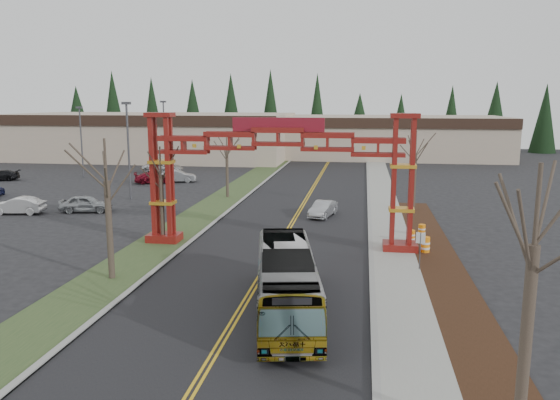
% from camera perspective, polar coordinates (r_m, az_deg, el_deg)
% --- Properties ---
extents(ground, '(200.00, 200.00, 0.00)m').
position_cam_1_polar(ground, '(20.38, -8.44, -18.12)').
color(ground, black).
rests_on(ground, ground).
extents(road, '(12.00, 110.00, 0.02)m').
position_cam_1_polar(road, '(43.52, 1.25, -2.48)').
color(road, black).
rests_on(road, ground).
extents(lane_line_left, '(0.12, 100.00, 0.01)m').
position_cam_1_polar(lane_line_left, '(43.53, 1.09, -2.46)').
color(lane_line_left, gold).
rests_on(lane_line_left, road).
extents(lane_line_right, '(0.12, 100.00, 0.01)m').
position_cam_1_polar(lane_line_right, '(43.50, 1.40, -2.47)').
color(lane_line_right, gold).
rests_on(lane_line_right, road).
extents(curb_right, '(0.30, 110.00, 0.15)m').
position_cam_1_polar(curb_right, '(43.16, 9.38, -2.64)').
color(curb_right, gray).
rests_on(curb_right, ground).
extents(sidewalk_right, '(2.60, 110.00, 0.14)m').
position_cam_1_polar(sidewalk_right, '(43.20, 11.30, -2.69)').
color(sidewalk_right, gray).
rests_on(sidewalk_right, ground).
extents(landscape_strip, '(2.60, 50.00, 0.12)m').
position_cam_1_polar(landscape_strip, '(29.11, 17.75, -9.45)').
color(landscape_strip, black).
rests_on(landscape_strip, ground).
extents(grass_median, '(4.00, 110.00, 0.08)m').
position_cam_1_polar(grass_median, '(45.22, -8.86, -2.08)').
color(grass_median, '#2F4723').
rests_on(grass_median, ground).
extents(curb_left, '(0.30, 110.00, 0.15)m').
position_cam_1_polar(curb_left, '(44.70, -6.60, -2.12)').
color(curb_left, gray).
rests_on(curb_left, ground).
extents(gateway_arch, '(18.20, 1.60, 8.90)m').
position_cam_1_polar(gateway_arch, '(35.69, -0.19, 4.41)').
color(gateway_arch, '#670F0D').
rests_on(gateway_arch, ground).
extents(retail_building_west, '(46.00, 22.30, 7.50)m').
position_cam_1_polar(retail_building_west, '(96.02, -13.08, 6.55)').
color(retail_building_west, '#B9A48D').
rests_on(retail_building_west, ground).
extents(retail_building_east, '(38.00, 20.30, 7.00)m').
position_cam_1_polar(retail_building_east, '(97.33, 11.43, 6.52)').
color(retail_building_east, '#B9A48D').
rests_on(retail_building_east, ground).
extents(conifer_treeline, '(116.10, 5.60, 13.00)m').
position_cam_1_polar(conifer_treeline, '(109.24, 6.03, 8.62)').
color(conifer_treeline, black).
rests_on(conifer_treeline, ground).
extents(transit_bus, '(4.43, 11.13, 3.02)m').
position_cam_1_polar(transit_bus, '(25.20, 0.66, -8.55)').
color(transit_bus, '#B3B7BB').
rests_on(transit_bus, ground).
extents(silver_sedan, '(2.34, 4.27, 1.33)m').
position_cam_1_polar(silver_sedan, '(46.16, 4.51, -0.94)').
color(silver_sedan, '#A5A8AD').
rests_on(silver_sedan, ground).
extents(parked_car_near_a, '(4.71, 2.61, 1.52)m').
position_cam_1_polar(parked_car_near_a, '(50.86, -19.63, -0.35)').
color(parked_car_near_a, '#A3A8AB').
rests_on(parked_car_near_a, ground).
extents(parked_car_near_b, '(4.65, 2.19, 1.47)m').
position_cam_1_polar(parked_car_near_b, '(52.28, -25.70, -0.53)').
color(parked_car_near_b, silver).
rests_on(parked_car_near_b, ground).
extents(parked_car_mid_a, '(4.97, 3.43, 1.34)m').
position_cam_1_polar(parked_car_mid_a, '(66.43, -13.02, 2.29)').
color(parked_car_mid_a, maroon).
rests_on(parked_car_mid_a, ground).
extents(parked_car_far_a, '(4.65, 2.55, 1.45)m').
position_cam_1_polar(parked_car_far_a, '(66.68, -10.68, 2.46)').
color(parked_car_far_a, '#9B9EA2').
rests_on(parked_car_far_a, ground).
extents(parked_car_far_b, '(5.73, 3.16, 1.52)m').
position_cam_1_polar(parked_car_far_b, '(75.45, -12.12, 3.33)').
color(parked_car_far_b, beige).
rests_on(parked_car_far_b, ground).
extents(parked_car_far_c, '(4.72, 3.15, 1.27)m').
position_cam_1_polar(parked_car_far_c, '(75.23, -27.19, 2.30)').
color(parked_car_far_c, black).
rests_on(parked_car_far_c, ground).
extents(bare_tree_median_near, '(3.43, 3.43, 7.73)m').
position_cam_1_polar(bare_tree_median_near, '(30.48, -17.67, 1.86)').
color(bare_tree_median_near, '#382D26').
rests_on(bare_tree_median_near, ground).
extents(bare_tree_median_mid, '(2.94, 2.94, 6.65)m').
position_cam_1_polar(bare_tree_median_mid, '(37.70, -12.35, 2.51)').
color(bare_tree_median_mid, '#382D26').
rests_on(bare_tree_median_mid, ground).
extents(bare_tree_median_far, '(2.93, 2.93, 6.70)m').
position_cam_1_polar(bare_tree_median_far, '(54.84, -5.59, 5.14)').
color(bare_tree_median_far, '#382D26').
rests_on(bare_tree_median_far, ground).
extents(bare_tree_right_near, '(3.32, 3.32, 8.11)m').
position_cam_1_polar(bare_tree_right_near, '(15.87, 25.01, -4.47)').
color(bare_tree_right_near, '#382D26').
rests_on(bare_tree_right_near, ground).
extents(bare_tree_right_far, '(3.06, 3.06, 7.10)m').
position_cam_1_polar(bare_tree_right_far, '(49.24, 13.97, 4.65)').
color(bare_tree_right_far, '#382D26').
rests_on(bare_tree_right_far, ground).
extents(light_pole_near, '(0.83, 0.41, 9.56)m').
position_cam_1_polar(light_pole_near, '(55.64, -15.58, 5.70)').
color(light_pole_near, '#3F3F44').
rests_on(light_pole_near, ground).
extents(light_pole_mid, '(0.78, 0.39, 8.94)m').
position_cam_1_polar(light_pole_mid, '(73.82, -20.07, 6.23)').
color(light_pole_mid, '#3F3F44').
rests_on(light_pole_mid, ground).
extents(light_pole_far, '(0.84, 0.42, 9.64)m').
position_cam_1_polar(light_pole_far, '(83.87, -12.01, 7.33)').
color(light_pole_far, '#3F3F44').
rests_on(light_pole_far, ground).
extents(street_sign, '(0.50, 0.21, 2.28)m').
position_cam_1_polar(street_sign, '(32.16, 14.46, -4.45)').
color(street_sign, '#3F3F44').
rests_on(street_sign, ground).
extents(barrel_south, '(0.60, 0.60, 1.11)m').
position_cam_1_polar(barrel_south, '(36.20, 14.93, -4.60)').
color(barrel_south, orange).
rests_on(barrel_south, ground).
extents(barrel_mid, '(0.50, 0.50, 0.93)m').
position_cam_1_polar(barrel_mid, '(38.58, 13.56, -3.75)').
color(barrel_mid, orange).
rests_on(barrel_mid, ground).
extents(barrel_north, '(0.51, 0.51, 0.94)m').
position_cam_1_polar(barrel_north, '(40.50, 14.60, -3.13)').
color(barrel_north, orange).
rests_on(barrel_north, ground).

